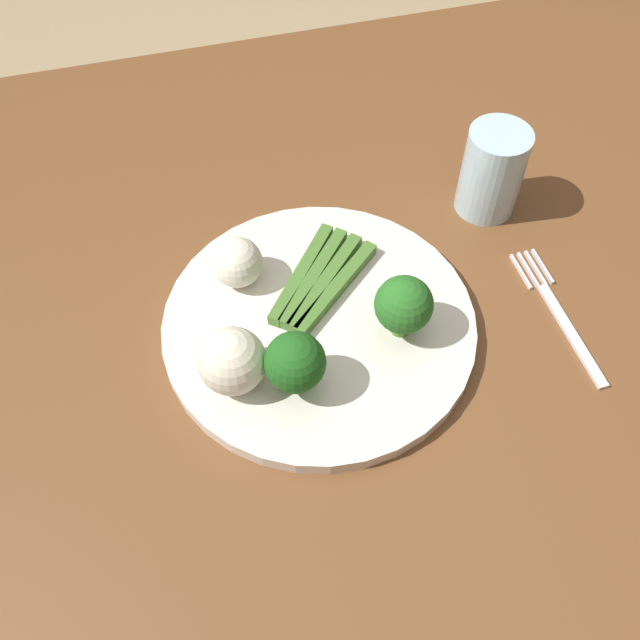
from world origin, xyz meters
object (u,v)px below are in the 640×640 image
(dining_table, at_px, (334,380))
(plate, at_px, (320,328))
(broccoli_back, at_px, (295,363))
(cauliflower_front_left, at_px, (232,361))
(fork, at_px, (559,313))
(water_glass, at_px, (492,171))
(broccoli_outer_edge, at_px, (404,305))
(asparagus_bundle, at_px, (319,280))
(cauliflower_back_right, at_px, (237,262))

(dining_table, height_order, plate, plate)
(plate, relative_size, broccoli_back, 4.54)
(broccoli_back, height_order, cauliflower_front_left, broccoli_back)
(dining_table, bearing_deg, fork, -11.43)
(broccoli_back, bearing_deg, fork, 4.26)
(water_glass, bearing_deg, broccoli_outer_edge, -135.63)
(asparagus_bundle, xyz_separation_m, broccoli_outer_edge, (0.06, -0.07, 0.03))
(dining_table, xyz_separation_m, broccoli_outer_edge, (0.05, -0.03, 0.15))
(cauliflower_front_left, bearing_deg, asparagus_bundle, 40.20)
(cauliflower_front_left, bearing_deg, broccoli_back, -21.66)
(plate, bearing_deg, broccoli_back, -122.33)
(plate, distance_m, cauliflower_front_left, 0.10)
(plate, bearing_deg, fork, -9.80)
(dining_table, bearing_deg, asparagus_bundle, 97.08)
(asparagus_bundle, bearing_deg, plate, -151.51)
(water_glass, bearing_deg, fork, -85.14)
(dining_table, relative_size, cauliflower_back_right, 28.92)
(broccoli_back, bearing_deg, cauliflower_back_right, 100.73)
(asparagus_bundle, bearing_deg, fork, -68.54)
(cauliflower_back_right, xyz_separation_m, fork, (0.29, -0.11, -0.04))
(broccoli_back, distance_m, cauliflower_back_right, 0.13)
(broccoli_outer_edge, relative_size, cauliflower_front_left, 1.09)
(broccoli_outer_edge, xyz_separation_m, water_glass, (0.14, 0.14, -0.00))
(plate, height_order, asparagus_bundle, asparagus_bundle)
(broccoli_outer_edge, distance_m, fork, 0.16)
(asparagus_bundle, bearing_deg, dining_table, -130.21)
(broccoli_back, relative_size, broccoli_outer_edge, 1.00)
(dining_table, xyz_separation_m, asparagus_bundle, (-0.01, 0.04, 0.12))
(dining_table, distance_m, plate, 0.11)
(dining_table, distance_m, broccoli_back, 0.17)
(dining_table, height_order, fork, fork)
(broccoli_outer_edge, bearing_deg, asparagus_bundle, 129.49)
(cauliflower_front_left, relative_size, fork, 0.36)
(asparagus_bundle, distance_m, fork, 0.23)
(asparagus_bundle, height_order, cauliflower_front_left, cauliflower_front_left)
(dining_table, bearing_deg, broccoli_back, -130.80)
(cauliflower_front_left, height_order, fork, cauliflower_front_left)
(broccoli_outer_edge, bearing_deg, cauliflower_back_right, 143.47)
(fork, relative_size, water_glass, 1.71)
(broccoli_outer_edge, height_order, water_glass, water_glass)
(dining_table, bearing_deg, cauliflower_back_right, 139.00)
(broccoli_outer_edge, bearing_deg, water_glass, 44.37)
(cauliflower_back_right, relative_size, fork, 0.29)
(plate, height_order, broccoli_back, broccoli_back)
(asparagus_bundle, xyz_separation_m, cauliflower_back_right, (-0.07, 0.03, 0.02))
(broccoli_outer_edge, bearing_deg, fork, -4.85)
(broccoli_outer_edge, relative_size, water_glass, 0.67)
(broccoli_outer_edge, xyz_separation_m, cauliflower_back_right, (-0.13, 0.10, -0.01))
(asparagus_bundle, height_order, broccoli_outer_edge, broccoli_outer_edge)
(fork, height_order, water_glass, water_glass)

